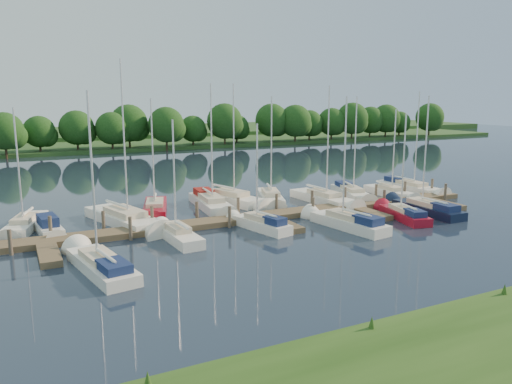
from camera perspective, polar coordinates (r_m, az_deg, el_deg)
name	(u,v)px	position (r m, az deg, el deg)	size (l,w,h in m)	color
ground	(322,245)	(32.60, 7.60, -6.06)	(260.00, 260.00, 0.00)	#192533
dock	(269,218)	(38.59, 1.53, -2.99)	(40.00, 6.00, 0.40)	brown
mooring_pilings	(263,210)	(39.47, 0.76, -2.08)	(38.24, 2.84, 2.00)	#473D33
far_shore	(108,144)	(102.69, -16.58, 5.29)	(180.00, 30.00, 0.60)	#21451A
distant_hill	(89,134)	(127.28, -18.60, 6.35)	(220.00, 40.00, 1.40)	#315525
treeline	(114,128)	(89.62, -15.88, 7.03)	(145.24, 9.89, 8.24)	#38281C
sailboat_n_0	(25,226)	(39.72, -24.93, -3.51)	(3.43, 7.07, 9.03)	white
motorboat	(49,229)	(37.89, -22.61, -3.90)	(1.89, 5.04, 1.54)	white
sailboat_n_2	(127,221)	(38.56, -14.58, -3.24)	(4.52, 9.95, 12.51)	white
sailboat_n_3	(155,209)	(42.11, -11.47, -1.94)	(3.61, 7.61, 9.64)	maroon
sailboat_n_4	(211,204)	(42.96, -5.15, -1.42)	(2.65, 8.59, 10.92)	white
sailboat_n_5	(232,200)	(44.73, -2.74, -0.96)	(4.08, 8.54, 10.98)	white
sailboat_n_6	(271,199)	(45.25, 1.69, -0.82)	(3.94, 7.61, 9.86)	white
sailboat_n_7	(325,200)	(45.30, 7.85, -0.91)	(2.54, 8.50, 10.78)	white
sailboat_n_8	(352,193)	(48.69, 10.90, -0.15)	(3.54, 7.78, 9.78)	white
sailboat_n_9	(390,193)	(49.78, 15.08, -0.13)	(1.76, 6.68, 8.64)	white
sailboat_n_10	(411,188)	(52.91, 17.28, 0.43)	(2.13, 8.10, 10.29)	white
sailboat_s_0	(100,265)	(29.01, -17.39, -7.98)	(2.99, 8.07, 10.10)	white
sailboat_s_1	(177,236)	(33.80, -8.97, -4.99)	(1.81, 6.40, 8.37)	white
sailboat_s_2	(260,225)	(36.01, 0.51, -3.78)	(2.54, 6.08, 7.98)	white
sailboat_s_3	(347,223)	(37.04, 10.33, -3.54)	(2.76, 7.71, 9.88)	white
sailboat_s_4	(403,215)	(40.84, 16.45, -2.50)	(2.85, 6.65, 8.51)	maroon
sailboat_s_5	(425,209)	(43.30, 18.80, -1.88)	(1.94, 7.71, 9.90)	black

